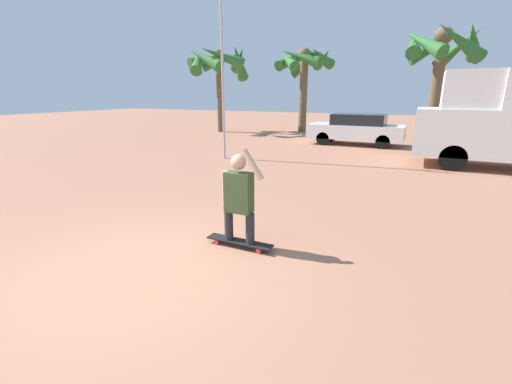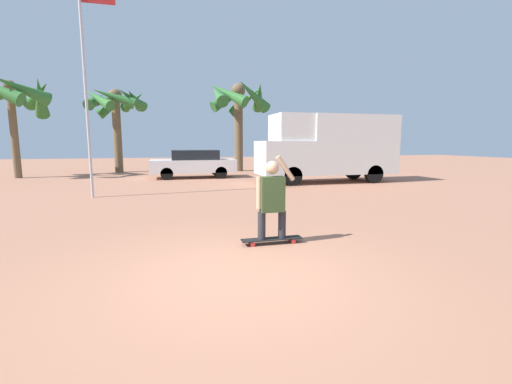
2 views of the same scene
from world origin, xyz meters
TOP-DOWN VIEW (x-y plane):
  - ground_plane at (0.00, 0.00)m, footprint 80.00×80.00m
  - skateboard at (0.92, 1.36)m, footprint 1.12×0.22m
  - person_skateboarder at (0.92, 1.36)m, footprint 0.71×0.24m
  - parked_car_white at (0.47, 13.81)m, footprint 4.35×1.80m
  - palm_tree_near_van at (3.70, 17.57)m, footprint 4.17×4.30m
  - palm_tree_center_background at (-3.77, 18.51)m, footprint 3.82×3.84m
  - palm_tree_far_left at (-8.41, 15.95)m, footprint 4.17×4.16m
  - flagpole at (-3.25, 7.98)m, footprint 1.11×0.12m

SIDE VIEW (x-z plane):
  - ground_plane at x=0.00m, z-range 0.00..0.00m
  - skateboard at x=0.92m, z-range 0.03..0.13m
  - parked_car_white at x=0.47m, z-range 0.04..1.49m
  - person_skateboarder at x=0.92m, z-range 0.13..1.63m
  - flagpole at x=-3.25m, z-range 0.48..7.38m
  - palm_tree_center_background at x=-3.77m, z-range 1.58..6.80m
  - palm_tree_far_left at x=-8.41m, z-range 1.61..6.89m
  - palm_tree_near_van at x=3.70m, z-range 1.59..7.33m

